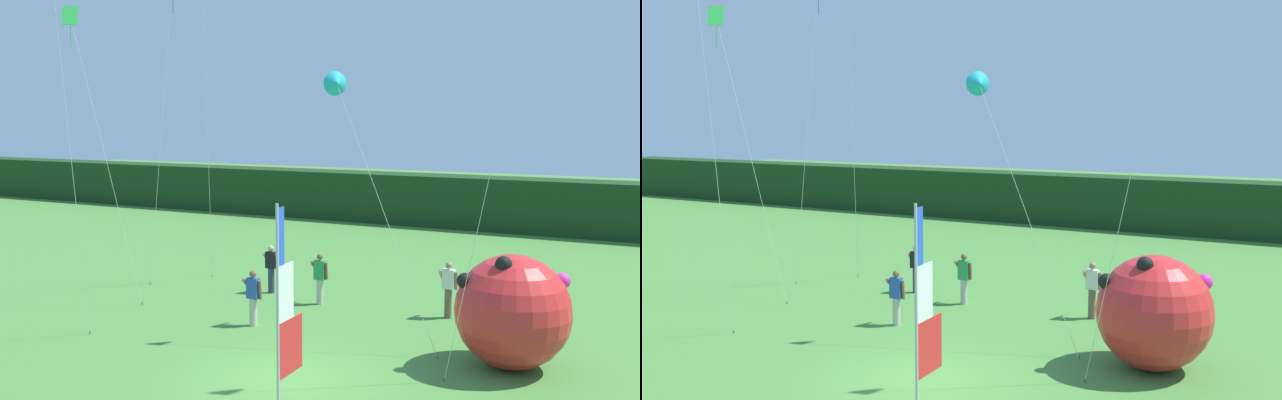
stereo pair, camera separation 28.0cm
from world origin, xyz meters
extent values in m
plane|color=#478438|center=(0.00, 0.00, 0.00)|extent=(120.00, 120.00, 0.00)
cube|color=#193819|center=(0.00, 23.81, 1.38)|extent=(80.00, 2.40, 2.76)
cylinder|color=#B7B7BC|center=(1.00, -1.98, 2.18)|extent=(0.06, 0.06, 4.36)
cube|color=red|center=(1.00, -1.47, 1.37)|extent=(0.02, 0.97, 1.16)
cube|color=white|center=(1.00, -1.65, 2.53)|extent=(0.02, 0.60, 1.16)
cube|color=blue|center=(1.00, -1.83, 3.69)|extent=(0.02, 0.23, 1.16)
cylinder|color=#2D334C|center=(-4.33, 6.73, 0.43)|extent=(0.22, 0.22, 0.86)
cube|color=black|center=(-4.33, 6.73, 1.14)|extent=(0.36, 0.20, 0.56)
sphere|color=tan|center=(-4.33, 6.73, 1.54)|extent=(0.20, 0.20, 0.20)
cylinder|color=tan|center=(-4.56, 6.79, 1.20)|extent=(0.09, 0.48, 0.42)
cylinder|color=tan|center=(-4.10, 6.74, 1.10)|extent=(0.09, 0.14, 0.56)
cylinder|color=#B7B2A3|center=(-2.84, 3.21, 0.40)|extent=(0.22, 0.22, 0.81)
cube|color=#284CA8|center=(-2.84, 3.21, 1.11)|extent=(0.36, 0.20, 0.60)
sphere|color=brown|center=(-2.84, 3.21, 1.52)|extent=(0.20, 0.20, 0.20)
cylinder|color=brown|center=(-3.07, 3.27, 1.18)|extent=(0.09, 0.48, 0.42)
cylinder|color=brown|center=(-2.61, 3.22, 1.08)|extent=(0.09, 0.14, 0.56)
cylinder|color=#B7B2A3|center=(-2.18, 6.16, 0.40)|extent=(0.22, 0.22, 0.81)
cube|color=#2D8E4C|center=(-2.18, 6.16, 1.12)|extent=(0.36, 0.20, 0.63)
sphere|color=brown|center=(-2.18, 6.16, 1.55)|extent=(0.20, 0.20, 0.20)
cylinder|color=brown|center=(-2.41, 6.22, 1.21)|extent=(0.09, 0.48, 0.42)
cylinder|color=brown|center=(-1.95, 6.17, 1.11)|extent=(0.09, 0.14, 0.56)
cylinder|color=brown|center=(1.96, 6.51, 0.45)|extent=(0.22, 0.22, 0.90)
cube|color=white|center=(1.96, 6.51, 1.19)|extent=(0.36, 0.20, 0.59)
sphere|color=#A37556|center=(1.96, 6.51, 1.60)|extent=(0.20, 0.20, 0.20)
cylinder|color=#A37556|center=(1.73, 6.57, 1.26)|extent=(0.09, 0.48, 0.42)
cylinder|color=#A37556|center=(2.19, 6.51, 1.16)|extent=(0.09, 0.14, 0.56)
sphere|color=red|center=(4.53, 3.08, 1.38)|extent=(2.76, 2.76, 2.76)
sphere|color=#DB33A8|center=(5.58, 3.58, 2.14)|extent=(0.39, 0.39, 0.39)
sphere|color=black|center=(3.50, 2.56, 2.14)|extent=(0.39, 0.39, 0.39)
sphere|color=black|center=(4.41, 2.51, 2.64)|extent=(0.39, 0.39, 0.39)
cylinder|color=brown|center=(2.76, 2.91, 0.04)|extent=(0.03, 0.03, 0.08)
cylinder|color=silver|center=(1.27, 3.08, 3.44)|extent=(3.00, 0.35, 6.88)
cone|color=#23B2C6|center=(-0.22, 3.25, 6.88)|extent=(0.62, 0.62, 0.65)
cylinder|color=brown|center=(-7.54, 7.81, 0.04)|extent=(0.03, 0.03, 0.08)
cylinder|color=silver|center=(-6.87, 6.72, 5.65)|extent=(1.35, 2.19, 11.30)
cylinder|color=brown|center=(-6.48, 0.47, 0.04)|extent=(0.03, 0.03, 0.08)
cylinder|color=silver|center=(-6.29, -0.18, 5.65)|extent=(0.38, 1.32, 11.30)
cylinder|color=brown|center=(-7.24, 3.53, 0.04)|extent=(0.03, 0.03, 0.08)
cylinder|color=silver|center=(-8.39, 3.37, 4.59)|extent=(2.30, 0.35, 9.19)
cube|color=green|center=(-9.54, 3.20, 9.19)|extent=(0.56, 0.52, 0.63)
cylinder|color=green|center=(-9.54, 3.20, 8.50)|extent=(0.02, 0.02, 0.70)
cylinder|color=brown|center=(-8.79, 5.76, 0.04)|extent=(0.03, 0.03, 0.08)
cylinder|color=silver|center=(-8.32, 6.00, 5.32)|extent=(0.96, 0.48, 10.64)
cylinder|color=blue|center=(-7.84, 6.23, 9.85)|extent=(0.02, 0.02, 0.70)
cylinder|color=brown|center=(3.37, 1.47, 0.04)|extent=(0.03, 0.03, 0.08)
cylinder|color=silver|center=(4.21, 1.96, 4.98)|extent=(1.71, 0.98, 9.96)
camera|label=1|loc=(7.86, -13.75, 6.07)|focal=39.89mm
camera|label=2|loc=(8.11, -13.62, 6.07)|focal=39.89mm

